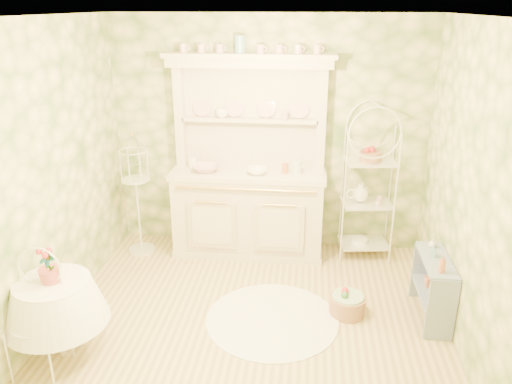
# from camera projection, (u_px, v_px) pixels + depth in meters

# --- Properties ---
(floor) EXTENTS (3.60, 3.60, 0.00)m
(floor) POSITION_uv_depth(u_px,v_px,m) (250.00, 329.00, 4.56)
(floor) COLOR tan
(floor) RESTS_ON ground
(ceiling) EXTENTS (3.60, 3.60, 0.00)m
(ceiling) POSITION_uv_depth(u_px,v_px,m) (248.00, 16.00, 3.60)
(ceiling) COLOR white
(ceiling) RESTS_ON floor
(wall_left) EXTENTS (3.60, 3.60, 0.00)m
(wall_left) POSITION_uv_depth(u_px,v_px,m) (41.00, 183.00, 4.27)
(wall_left) COLOR beige
(wall_left) RESTS_ON floor
(wall_right) EXTENTS (3.60, 3.60, 0.00)m
(wall_right) POSITION_uv_depth(u_px,v_px,m) (477.00, 200.00, 3.90)
(wall_right) COLOR beige
(wall_right) RESTS_ON floor
(wall_back) EXTENTS (3.60, 3.60, 0.00)m
(wall_back) POSITION_uv_depth(u_px,v_px,m) (268.00, 136.00, 5.76)
(wall_back) COLOR beige
(wall_back) RESTS_ON floor
(wall_front) EXTENTS (3.60, 3.60, 0.00)m
(wall_front) POSITION_uv_depth(u_px,v_px,m) (204.00, 321.00, 2.41)
(wall_front) COLOR beige
(wall_front) RESTS_ON floor
(kitchen_dresser) EXTENTS (1.87, 0.61, 2.29)m
(kitchen_dresser) POSITION_uv_depth(u_px,v_px,m) (248.00, 160.00, 5.59)
(kitchen_dresser) COLOR beige
(kitchen_dresser) RESTS_ON floor
(bakers_rack) EXTENTS (0.60, 0.46, 1.78)m
(bakers_rack) POSITION_uv_depth(u_px,v_px,m) (368.00, 184.00, 5.60)
(bakers_rack) COLOR white
(bakers_rack) RESTS_ON floor
(side_shelf) EXTENTS (0.35, 0.78, 0.65)m
(side_shelf) POSITION_uv_depth(u_px,v_px,m) (433.00, 287.00, 4.63)
(side_shelf) COLOR #7D8CAB
(side_shelf) RESTS_ON floor
(round_table) EXTENTS (0.78, 0.78, 0.74)m
(round_table) POSITION_uv_depth(u_px,v_px,m) (58.00, 318.00, 4.09)
(round_table) COLOR white
(round_table) RESTS_ON floor
(cafe_chair) EXTENTS (0.39, 0.39, 0.84)m
(cafe_chair) POSITION_uv_depth(u_px,v_px,m) (37.00, 326.00, 3.90)
(cafe_chair) COLOR white
(cafe_chair) RESTS_ON floor
(birdcage_stand) EXTENTS (0.33, 0.33, 1.33)m
(birdcage_stand) POSITION_uv_depth(u_px,v_px,m) (137.00, 200.00, 5.75)
(birdcage_stand) COLOR white
(birdcage_stand) RESTS_ON floor
(floor_basket) EXTENTS (0.41, 0.41, 0.24)m
(floor_basket) POSITION_uv_depth(u_px,v_px,m) (348.00, 302.00, 4.75)
(floor_basket) COLOR #A87858
(floor_basket) RESTS_ON floor
(lace_rug) EXTENTS (1.41, 1.41, 0.01)m
(lace_rug) POSITION_uv_depth(u_px,v_px,m) (272.00, 319.00, 4.69)
(lace_rug) COLOR white
(lace_rug) RESTS_ON floor
(bowl_floral) EXTENTS (0.34, 0.34, 0.07)m
(bowl_floral) POSITION_uv_depth(u_px,v_px,m) (206.00, 171.00, 5.63)
(bowl_floral) COLOR white
(bowl_floral) RESTS_ON kitchen_dresser
(bowl_white) EXTENTS (0.30, 0.30, 0.07)m
(bowl_white) POSITION_uv_depth(u_px,v_px,m) (257.00, 173.00, 5.54)
(bowl_white) COLOR white
(bowl_white) RESTS_ON kitchen_dresser
(cup_left) EXTENTS (0.15, 0.15, 0.11)m
(cup_left) POSITION_uv_depth(u_px,v_px,m) (222.00, 115.00, 5.61)
(cup_left) COLOR white
(cup_left) RESTS_ON kitchen_dresser
(cup_right) EXTENTS (0.10, 0.10, 0.08)m
(cup_right) POSITION_uv_depth(u_px,v_px,m) (285.00, 117.00, 5.53)
(cup_right) COLOR white
(cup_right) RESTS_ON kitchen_dresser
(potted_geranium) EXTENTS (0.17, 0.13, 0.28)m
(potted_geranium) POSITION_uv_depth(u_px,v_px,m) (49.00, 267.00, 3.91)
(potted_geranium) COLOR #3F7238
(potted_geranium) RESTS_ON round_table
(bottle_amber) EXTENTS (0.08, 0.08, 0.16)m
(bottle_amber) POSITION_uv_depth(u_px,v_px,m) (442.00, 265.00, 4.28)
(bottle_amber) COLOR #BE6742
(bottle_amber) RESTS_ON side_shelf
(bottle_blue) EXTENTS (0.06, 0.06, 0.11)m
(bottle_blue) POSITION_uv_depth(u_px,v_px,m) (433.00, 253.00, 4.56)
(bottle_blue) COLOR #77A8BD
(bottle_blue) RESTS_ON side_shelf
(bottle_glass) EXTENTS (0.09, 0.09, 0.09)m
(bottle_glass) POSITION_uv_depth(u_px,v_px,m) (432.00, 244.00, 4.73)
(bottle_glass) COLOR silver
(bottle_glass) RESTS_ON side_shelf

